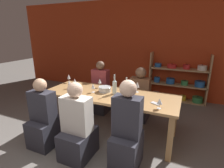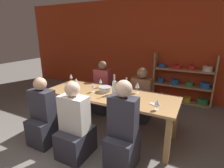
{
  "view_description": "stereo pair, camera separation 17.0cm",
  "coord_description": "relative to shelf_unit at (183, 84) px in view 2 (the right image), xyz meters",
  "views": [
    {
      "loc": [
        1.2,
        -1.17,
        1.82
      ],
      "look_at": [
        -0.02,
        1.56,
        0.91
      ],
      "focal_mm": 28.0,
      "sensor_mm": 36.0,
      "label": 1
    },
    {
      "loc": [
        1.35,
        -1.1,
        1.82
      ],
      "look_at": [
        -0.02,
        1.56,
        0.91
      ],
      "focal_mm": 28.0,
      "sensor_mm": 36.0,
      "label": 2
    }
  ],
  "objects": [
    {
      "name": "wall_back_red",
      "position": [
        -1.01,
        0.2,
        0.84
      ],
      "size": [
        8.8,
        0.06,
        2.7
      ],
      "color": "#B23819",
      "rests_on": "ground_plane"
    },
    {
      "name": "shelf_unit",
      "position": [
        0.0,
        0.0,
        0.0
      ],
      "size": [
        1.48,
        0.3,
        1.28
      ],
      "color": "tan",
      "rests_on": "ground_plane"
    },
    {
      "name": "dining_table",
      "position": [
        -1.03,
        -2.17,
        0.17
      ],
      "size": [
        2.36,
        0.86,
        0.76
      ],
      "color": "#AD7F4C",
      "rests_on": "ground_plane"
    },
    {
      "name": "mixing_bowl",
      "position": [
        -1.16,
        -2.1,
        0.31
      ],
      "size": [
        0.23,
        0.23,
        0.09
      ],
      "color": "#B7BABC",
      "rests_on": "dining_table"
    },
    {
      "name": "wine_bottle_green",
      "position": [
        -0.95,
        -2.13,
        0.39
      ],
      "size": [
        0.07,
        0.07,
        0.35
      ],
      "color": "#B2C6C1",
      "rests_on": "dining_table"
    },
    {
      "name": "wine_bottle_dark",
      "position": [
        -0.77,
        -2.02,
        0.37
      ],
      "size": [
        0.07,
        0.07,
        0.29
      ],
      "color": "#B2C6C1",
      "rests_on": "dining_table"
    },
    {
      "name": "wine_glass_empty_a",
      "position": [
        -2.13,
        -1.88,
        0.39
      ],
      "size": [
        0.07,
        0.07,
        0.18
      ],
      "color": "white",
      "rests_on": "dining_table"
    },
    {
      "name": "wine_glass_white_a",
      "position": [
        -0.61,
        -1.9,
        0.39
      ],
      "size": [
        0.08,
        0.08,
        0.19
      ],
      "color": "white",
      "rests_on": "dining_table"
    },
    {
      "name": "wine_glass_white_b",
      "position": [
        -0.13,
        -2.45,
        0.36
      ],
      "size": [
        0.08,
        0.08,
        0.15
      ],
      "color": "white",
      "rests_on": "dining_table"
    },
    {
      "name": "wine_glass_empty_b",
      "position": [
        -1.84,
        -2.07,
        0.37
      ],
      "size": [
        0.07,
        0.07,
        0.16
      ],
      "color": "white",
      "rests_on": "dining_table"
    },
    {
      "name": "wine_glass_white_c",
      "position": [
        -1.87,
        -2.21,
        0.37
      ],
      "size": [
        0.06,
        0.06,
        0.16
      ],
      "color": "white",
      "rests_on": "dining_table"
    },
    {
      "name": "wine_glass_white_d",
      "position": [
        -1.36,
        -1.91,
        0.38
      ],
      "size": [
        0.06,
        0.06,
        0.17
      ],
      "color": "white",
      "rests_on": "dining_table"
    },
    {
      "name": "wine_glass_white_e",
      "position": [
        -1.33,
        -2.22,
        0.37
      ],
      "size": [
        0.07,
        0.07,
        0.17
      ],
      "color": "white",
      "rests_on": "dining_table"
    },
    {
      "name": "cell_phone",
      "position": [
        -0.2,
        -2.29,
        0.26
      ],
      "size": [
        0.17,
        0.13,
        0.01
      ],
      "color": "silver",
      "rests_on": "dining_table"
    },
    {
      "name": "person_near_a",
      "position": [
        -0.46,
        -2.86,
        -0.03
      ],
      "size": [
        0.37,
        0.46,
        1.26
      ],
      "color": "#2D2D38",
      "rests_on": "ground_plane"
    },
    {
      "name": "person_far_a",
      "position": [
        -0.69,
        -1.39,
        -0.09
      ],
      "size": [
        0.41,
        0.51,
        1.13
      ],
      "rotation": [
        0.0,
        0.0,
        3.14
      ],
      "color": "#2D2D38",
      "rests_on": "ground_plane"
    },
    {
      "name": "person_near_b",
      "position": [
        -1.19,
        -2.95,
        -0.08
      ],
      "size": [
        0.42,
        0.53,
        1.17
      ],
      "color": "#2D2D38",
      "rests_on": "ground_plane"
    },
    {
      "name": "person_far_b",
      "position": [
        -1.6,
        -1.43,
        -0.07
      ],
      "size": [
        0.37,
        0.46,
        1.19
      ],
      "rotation": [
        0.0,
        0.0,
        3.14
      ],
      "color": "#2D2D38",
      "rests_on": "ground_plane"
    },
    {
      "name": "person_near_c",
      "position": [
        -1.85,
        -2.93,
        -0.09
      ],
      "size": [
        0.4,
        0.5,
        1.14
      ],
      "color": "#2D2D38",
      "rests_on": "ground_plane"
    }
  ]
}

